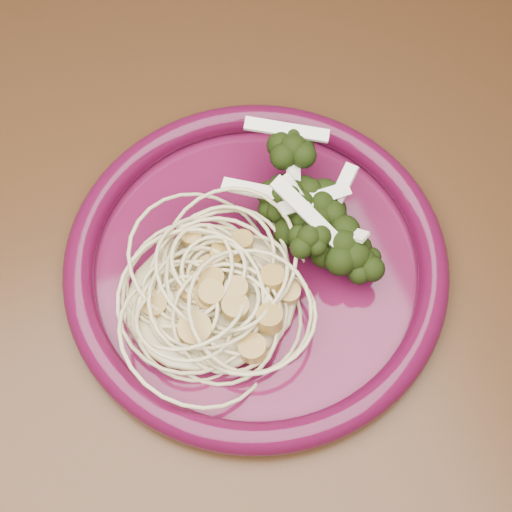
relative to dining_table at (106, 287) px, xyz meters
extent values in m
plane|color=#52311C|center=(0.00, 0.00, -0.65)|extent=(3.50, 3.50, 0.00)
cube|color=#472814|center=(0.00, 0.00, 0.08)|extent=(1.20, 0.80, 0.04)
cylinder|color=#472814|center=(0.55, 0.35, -0.30)|extent=(0.06, 0.06, 0.71)
cylinder|color=#4F0D2A|center=(0.12, -0.07, 0.10)|extent=(0.36, 0.36, 0.01)
torus|color=#4F0C29|center=(0.12, -0.07, 0.11)|extent=(0.37, 0.37, 0.02)
ellipsoid|color=beige|center=(0.08, -0.09, 0.12)|extent=(0.16, 0.15, 0.03)
ellipsoid|color=black|center=(0.16, -0.05, 0.13)|extent=(0.13, 0.15, 0.05)
camera|label=1|loc=(0.03, -0.29, 0.58)|focal=50.00mm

